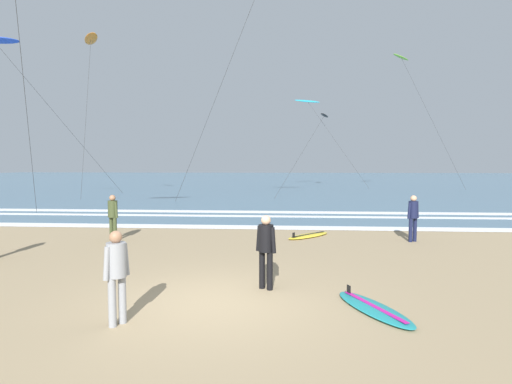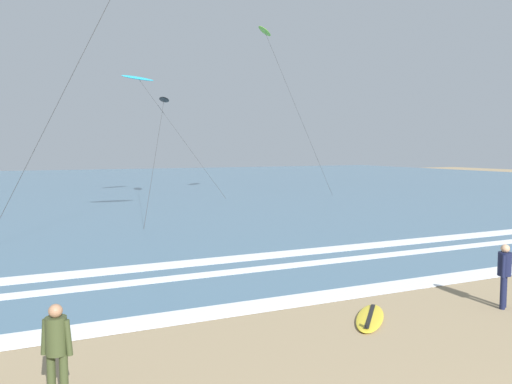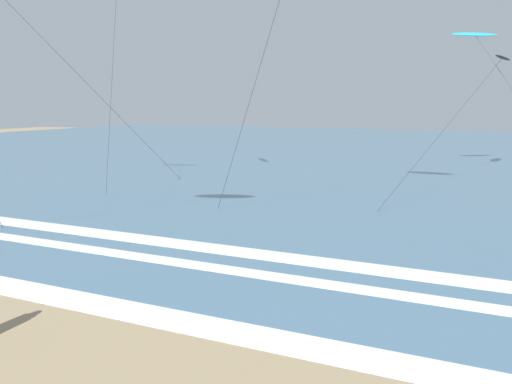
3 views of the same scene
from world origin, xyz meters
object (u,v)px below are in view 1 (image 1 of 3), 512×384
at_px(surfer_background_far, 266,245).
at_px(surfer_left_near, 117,269).
at_px(kite_lime_low_near, 401,58).
at_px(surfboard_near_water, 374,308).
at_px(surfer_foreground_main, 413,214).
at_px(surfboard_right_spare, 308,235).
at_px(surfer_right_near, 113,213).
at_px(kite_orange_far_left, 91,40).
at_px(kite_cyan_far_right, 308,102).
at_px(kite_black_mid_center, 324,116).

relative_size(surfer_background_far, surfer_left_near, 1.00).
xyz_separation_m(surfer_background_far, kite_lime_low_near, (11.38, 32.60, 11.68)).
relative_size(surfer_left_near, surfboard_near_water, 0.74).
bearing_deg(surfer_foreground_main, surfer_background_far, -129.92).
distance_m(surfer_background_far, surfboard_right_spare, 6.59).
relative_size(surfer_left_near, surfer_right_near, 1.00).
bearing_deg(kite_orange_far_left, surfer_background_far, -57.12).
bearing_deg(kite_lime_low_near, surfer_background_far, -109.24).
xyz_separation_m(surfer_left_near, kite_orange_far_left, (-11.56, 23.73, 10.76)).
distance_m(surfer_left_near, kite_lime_low_near, 39.17).
bearing_deg(surfer_foreground_main, surfboard_near_water, -111.65).
relative_size(kite_lime_low_near, kite_cyan_far_right, 1.36).
xyz_separation_m(surfer_right_near, kite_lime_low_near, (16.95, 27.43, 11.68)).
distance_m(surfer_foreground_main, surfboard_near_water, 7.47).
bearing_deg(kite_black_mid_center, surfboard_near_water, -93.69).
bearing_deg(surfboard_right_spare, kite_cyan_far_right, 87.22).
height_order(surfboard_near_water, kite_black_mid_center, kite_black_mid_center).
relative_size(surfboard_near_water, kite_orange_far_left, 0.18).
relative_size(surfboard_near_water, kite_cyan_far_right, 0.23).
height_order(surfer_background_far, surfer_foreground_main, same).
distance_m(surfer_right_near, kite_black_mid_center, 33.02).
bearing_deg(kite_orange_far_left, surfer_foreground_main, -40.28).
bearing_deg(surfboard_right_spare, surfer_background_far, -101.10).
bearing_deg(surfboard_near_water, surfer_background_far, 149.98).
relative_size(surfboard_near_water, kite_lime_low_near, 0.17).
bearing_deg(surfboard_near_water, kite_cyan_far_right, 88.95).
height_order(surfer_foreground_main, kite_lime_low_near, kite_lime_low_near).
bearing_deg(kite_black_mid_center, kite_orange_far_left, -142.01).
bearing_deg(surfer_foreground_main, surfer_left_near, -132.33).
xyz_separation_m(surfboard_near_water, kite_lime_low_near, (9.33, 33.78, 12.59)).
height_order(surfer_right_near, surfboard_right_spare, surfer_right_near).
height_order(surfer_foreground_main, surfer_left_near, same).
distance_m(surfer_foreground_main, surfboard_right_spare, 3.70).
xyz_separation_m(surfer_foreground_main, surfboard_near_water, (-2.73, -6.89, -0.91)).
bearing_deg(kite_orange_far_left, surfer_right_near, -62.96).
bearing_deg(kite_orange_far_left, surfboard_right_spare, -44.95).
bearing_deg(surfer_foreground_main, kite_cyan_far_right, 93.74).
bearing_deg(surfboard_near_water, surfer_right_near, 140.17).
xyz_separation_m(surfer_left_near, surfboard_right_spare, (3.64, 8.56, -0.91)).
bearing_deg(kite_black_mid_center, kite_cyan_far_right, 150.35).
relative_size(surfer_foreground_main, kite_orange_far_left, 0.13).
distance_m(surfer_background_far, kite_orange_far_left, 27.85).
height_order(surfer_background_far, kite_orange_far_left, kite_orange_far_left).
relative_size(surfer_background_far, surfboard_near_water, 0.74).
relative_size(surfboard_near_water, kite_black_mid_center, 0.14).
distance_m(surfer_background_far, surfer_left_near, 3.22).
xyz_separation_m(surfer_right_near, kite_cyan_far_right, (8.31, 31.72, 8.28)).
relative_size(surfboard_right_spare, kite_orange_far_left, 0.16).
xyz_separation_m(surfer_background_far, surfer_foreground_main, (4.78, 5.71, 0.00)).
xyz_separation_m(surfer_foreground_main, surfboard_right_spare, (-3.52, 0.69, -0.91)).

